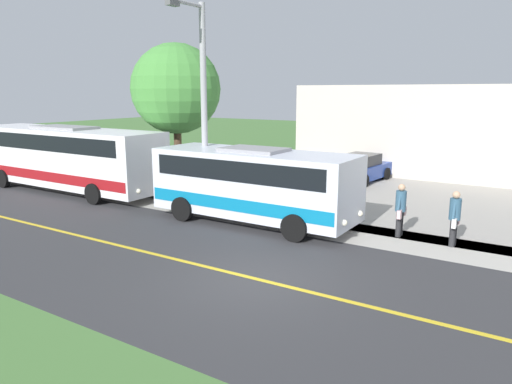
% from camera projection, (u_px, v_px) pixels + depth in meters
% --- Properties ---
extents(ground_plane, '(120.00, 120.00, 0.00)m').
position_uv_depth(ground_plane, '(256.00, 279.00, 12.19)').
color(ground_plane, '#477238').
extents(road_surface, '(8.00, 100.00, 0.01)m').
position_uv_depth(road_surface, '(256.00, 279.00, 12.19)').
color(road_surface, '#333335').
rests_on(road_surface, ground).
extents(sidewalk, '(2.40, 100.00, 0.01)m').
position_uv_depth(sidewalk, '(337.00, 230.00, 16.49)').
color(sidewalk, '#B2ADA3').
rests_on(sidewalk, ground).
extents(parking_lot_surface, '(14.00, 36.00, 0.01)m').
position_uv_depth(parking_lot_surface, '(466.00, 201.00, 20.86)').
color(parking_lot_surface, '#9E9991').
rests_on(parking_lot_surface, ground).
extents(road_centre_line, '(0.16, 100.00, 0.00)m').
position_uv_depth(road_centre_line, '(256.00, 279.00, 12.19)').
color(road_centre_line, gold).
rests_on(road_centre_line, ground).
extents(shuttle_bus_front, '(2.74, 7.63, 2.73)m').
position_uv_depth(shuttle_bus_front, '(254.00, 182.00, 17.19)').
color(shuttle_bus_front, silver).
rests_on(shuttle_bus_front, ground).
extents(transit_bus_rear, '(2.78, 11.01, 3.09)m').
position_uv_depth(transit_bus_rear, '(66.00, 156.00, 22.74)').
color(transit_bus_rear, white).
rests_on(transit_bus_rear, ground).
extents(pedestrian_with_bags, '(0.72, 0.34, 1.73)m').
position_uv_depth(pedestrian_with_bags, '(455.00, 217.00, 14.64)').
color(pedestrian_with_bags, '#262628').
rests_on(pedestrian_with_bags, ground).
extents(pedestrian_waiting, '(0.72, 0.34, 1.76)m').
position_uv_depth(pedestrian_waiting, '(401.00, 208.00, 15.63)').
color(pedestrian_waiting, '#262628').
rests_on(pedestrian_waiting, ground).
extents(street_light_pole, '(1.97, 0.24, 7.91)m').
position_uv_depth(street_light_pole, '(202.00, 100.00, 18.22)').
color(street_light_pole, '#9E9EA3').
rests_on(street_light_pole, ground).
extents(parked_car_near, '(4.55, 2.32, 1.45)m').
position_uv_depth(parked_car_near, '(360.00, 169.00, 25.27)').
color(parked_car_near, navy).
rests_on(parked_car_near, ground).
extents(tree_curbside, '(4.14, 4.14, 6.88)m').
position_uv_depth(tree_curbside, '(176.00, 89.00, 22.07)').
color(tree_curbside, '#4C3826').
rests_on(tree_curbside, ground).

